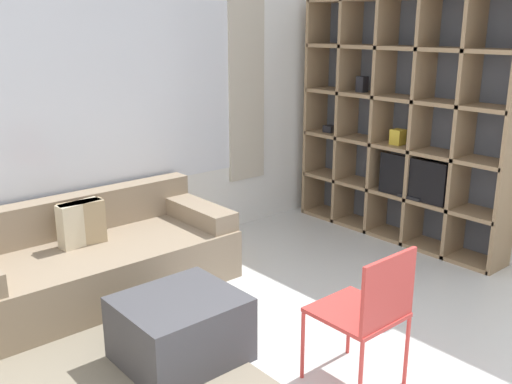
{
  "coord_description": "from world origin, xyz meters",
  "views": [
    {
      "loc": [
        -1.99,
        -1.39,
        2.04
      ],
      "look_at": [
        0.63,
        1.68,
        0.85
      ],
      "focal_mm": 40.0,
      "sensor_mm": 36.0,
      "label": 1
    }
  ],
  "objects_px": {
    "couch_main": "(96,259)",
    "ottoman": "(180,329)",
    "folding_chair": "(369,307)",
    "shelving_unit": "(403,123)"
  },
  "relations": [
    {
      "from": "couch_main",
      "to": "ottoman",
      "type": "bearing_deg",
      "value": -91.33
    },
    {
      "from": "couch_main",
      "to": "ottoman",
      "type": "distance_m",
      "value": 1.24
    },
    {
      "from": "couch_main",
      "to": "ottoman",
      "type": "height_order",
      "value": "couch_main"
    },
    {
      "from": "folding_chair",
      "to": "couch_main",
      "type": "bearing_deg",
      "value": -74.11
    },
    {
      "from": "shelving_unit",
      "to": "couch_main",
      "type": "height_order",
      "value": "shelving_unit"
    },
    {
      "from": "ottoman",
      "to": "folding_chair",
      "type": "bearing_deg",
      "value": -55.47
    },
    {
      "from": "shelving_unit",
      "to": "couch_main",
      "type": "relative_size",
      "value": 1.1
    },
    {
      "from": "shelving_unit",
      "to": "folding_chair",
      "type": "bearing_deg",
      "value": -147.54
    },
    {
      "from": "shelving_unit",
      "to": "ottoman",
      "type": "relative_size",
      "value": 3.17
    },
    {
      "from": "ottoman",
      "to": "folding_chair",
      "type": "xyz_separation_m",
      "value": [
        0.65,
        -0.94,
        0.3
      ]
    }
  ]
}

